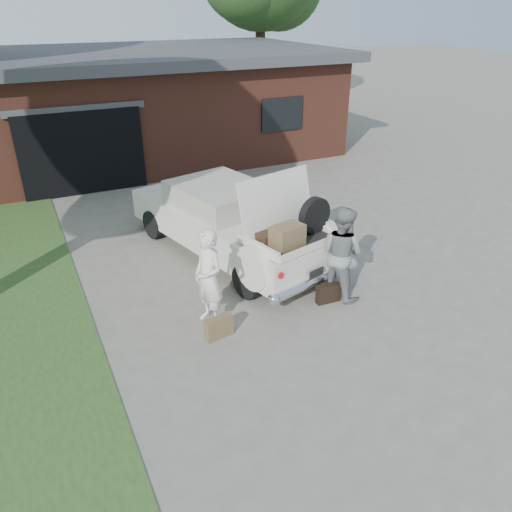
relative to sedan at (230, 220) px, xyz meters
name	(u,v)px	position (x,y,z in m)	size (l,w,h in m)	color
ground	(273,333)	(-0.55, -2.91, -0.73)	(90.00, 90.00, 0.00)	gray
house	(140,102)	(0.43, 8.56, 0.94)	(12.80, 7.80, 3.30)	brown
sedan	(230,220)	(0.00, 0.00, 0.00)	(3.03, 5.25, 2.03)	white
woman_left	(208,278)	(-1.32, -2.17, 0.09)	(0.60, 0.39, 1.63)	white
woman_right	(341,253)	(1.04, -2.39, 0.11)	(0.81, 0.63, 1.67)	gray
suitcase_left	(219,327)	(-1.35, -2.62, -0.55)	(0.46, 0.15, 0.36)	brown
suitcase_right	(328,293)	(0.75, -2.51, -0.56)	(0.43, 0.14, 0.33)	black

